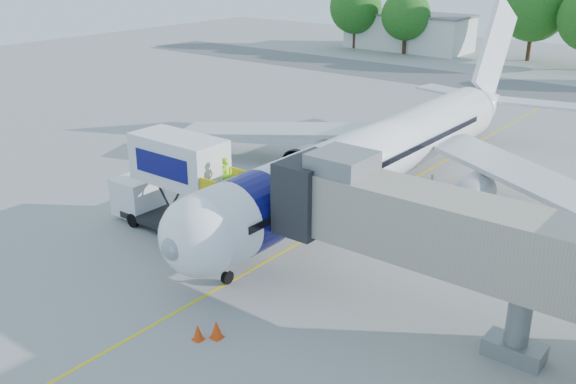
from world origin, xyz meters
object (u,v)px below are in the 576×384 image
Objects in this scene: aircraft at (381,153)px; catering_hiloader at (172,184)px; jet_bridge at (415,223)px; ground_tug at (71,348)px.

catering_hiloader is (-6.26, -11.12, -0.18)m from aircraft.
jet_bridge is at bearing -54.30° from aircraft.
jet_bridge reaches higher than ground_tug.
aircraft is 2.71× the size of jet_bridge.
jet_bridge is (7.99, -11.12, 1.39)m from aircraft.
jet_bridge is 14.34m from catering_hiloader.
aircraft reaches higher than jet_bridge.
aircraft is 4.44× the size of catering_hiloader.
jet_bridge reaches higher than catering_hiloader.
aircraft is 13.77m from jet_bridge.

